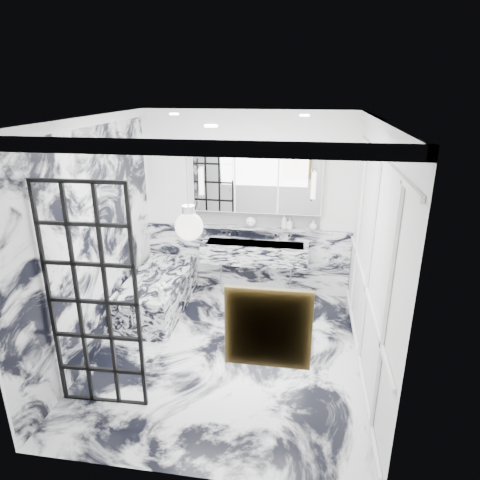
% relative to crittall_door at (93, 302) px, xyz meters
% --- Properties ---
extents(floor, '(3.60, 3.60, 0.00)m').
position_rel_crittall_door_xyz_m(floor, '(1.10, 1.04, -1.17)').
color(floor, silver).
rests_on(floor, ground).
extents(ceiling, '(3.60, 3.60, 0.00)m').
position_rel_crittall_door_xyz_m(ceiling, '(1.10, 1.04, 1.63)').
color(ceiling, white).
rests_on(ceiling, wall_back).
extents(wall_back, '(3.60, 0.00, 3.60)m').
position_rel_crittall_door_xyz_m(wall_back, '(1.10, 2.84, 0.23)').
color(wall_back, white).
rests_on(wall_back, floor).
extents(wall_front, '(3.60, 0.00, 3.60)m').
position_rel_crittall_door_xyz_m(wall_front, '(1.10, -0.76, 0.23)').
color(wall_front, white).
rests_on(wall_front, floor).
extents(wall_left, '(0.00, 3.60, 3.60)m').
position_rel_crittall_door_xyz_m(wall_left, '(-0.50, 1.04, 0.23)').
color(wall_left, white).
rests_on(wall_left, floor).
extents(wall_right, '(0.00, 3.60, 3.60)m').
position_rel_crittall_door_xyz_m(wall_right, '(2.70, 1.04, 0.23)').
color(wall_right, white).
rests_on(wall_right, floor).
extents(marble_clad_back, '(3.18, 0.05, 1.05)m').
position_rel_crittall_door_xyz_m(marble_clad_back, '(1.10, 2.81, -0.64)').
color(marble_clad_back, silver).
rests_on(marble_clad_back, floor).
extents(marble_clad_left, '(0.02, 3.56, 2.68)m').
position_rel_crittall_door_xyz_m(marble_clad_left, '(-0.48, 1.04, 0.17)').
color(marble_clad_left, silver).
rests_on(marble_clad_left, floor).
extents(panel_molding, '(0.03, 3.40, 2.30)m').
position_rel_crittall_door_xyz_m(panel_molding, '(2.68, 1.04, 0.13)').
color(panel_molding, white).
rests_on(panel_molding, floor).
extents(soap_bottle_a, '(0.09, 0.09, 0.22)m').
position_rel_crittall_door_xyz_m(soap_bottle_a, '(1.67, 2.75, 0.03)').
color(soap_bottle_a, '#8C5919').
rests_on(soap_bottle_a, ledge).
extents(soap_bottle_b, '(0.09, 0.09, 0.16)m').
position_rel_crittall_door_xyz_m(soap_bottle_b, '(1.76, 2.75, 0.00)').
color(soap_bottle_b, '#4C4C51').
rests_on(soap_bottle_b, ledge).
extents(soap_bottle_c, '(0.12, 0.12, 0.14)m').
position_rel_crittall_door_xyz_m(soap_bottle_c, '(2.10, 2.75, -0.01)').
color(soap_bottle_c, silver).
rests_on(soap_bottle_c, ledge).
extents(face_pot, '(0.16, 0.16, 0.16)m').
position_rel_crittall_door_xyz_m(face_pot, '(1.17, 2.75, -0.00)').
color(face_pot, white).
rests_on(face_pot, ledge).
extents(amber_bottle, '(0.04, 0.04, 0.10)m').
position_rel_crittall_door_xyz_m(amber_bottle, '(1.70, 2.75, -0.03)').
color(amber_bottle, '#8C5919').
rests_on(amber_bottle, ledge).
extents(flower_vase, '(0.08, 0.08, 0.12)m').
position_rel_crittall_door_xyz_m(flower_vase, '(0.23, 1.24, -0.56)').
color(flower_vase, silver).
rests_on(flower_vase, bathtub).
extents(crittall_door, '(0.88, 0.07, 2.34)m').
position_rel_crittall_door_xyz_m(crittall_door, '(0.00, 0.00, 0.00)').
color(crittall_door, black).
rests_on(crittall_door, floor).
extents(artwork, '(0.53, 0.05, 0.53)m').
position_rel_crittall_door_xyz_m(artwork, '(1.75, -0.72, 0.32)').
color(artwork, '#B58412').
rests_on(artwork, wall_front).
extents(pendant_light, '(0.22, 0.22, 0.22)m').
position_rel_crittall_door_xyz_m(pendant_light, '(1.07, -0.28, 0.90)').
color(pendant_light, white).
rests_on(pendant_light, ceiling).
extents(trough_sink, '(1.60, 0.45, 0.30)m').
position_rel_crittall_door_xyz_m(trough_sink, '(1.25, 2.59, -0.44)').
color(trough_sink, silver).
rests_on(trough_sink, wall_back).
extents(ledge, '(1.90, 0.14, 0.04)m').
position_rel_crittall_door_xyz_m(ledge, '(1.25, 2.76, -0.10)').
color(ledge, silver).
rests_on(ledge, wall_back).
extents(subway_tile, '(1.90, 0.03, 0.23)m').
position_rel_crittall_door_xyz_m(subway_tile, '(1.25, 2.82, 0.04)').
color(subway_tile, white).
rests_on(subway_tile, wall_back).
extents(mirror_cabinet, '(1.90, 0.16, 1.00)m').
position_rel_crittall_door_xyz_m(mirror_cabinet, '(1.25, 2.76, 0.65)').
color(mirror_cabinet, white).
rests_on(mirror_cabinet, wall_back).
extents(sconce_left, '(0.07, 0.07, 0.40)m').
position_rel_crittall_door_xyz_m(sconce_left, '(0.43, 2.67, 0.61)').
color(sconce_left, white).
rests_on(sconce_left, mirror_cabinet).
extents(sconce_right, '(0.07, 0.07, 0.40)m').
position_rel_crittall_door_xyz_m(sconce_right, '(2.07, 2.67, 0.61)').
color(sconce_right, white).
rests_on(sconce_right, mirror_cabinet).
extents(bathtub, '(0.75, 1.65, 0.55)m').
position_rel_crittall_door_xyz_m(bathtub, '(-0.07, 1.93, -0.89)').
color(bathtub, silver).
rests_on(bathtub, floor).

